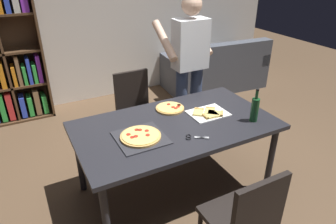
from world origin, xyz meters
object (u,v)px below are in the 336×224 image
object	(u,v)px
chair_far_side	(135,105)
pepperoni_pizza_on_tray	(141,137)
person_serving_pizza	(189,63)
wine_bottle	(255,109)
couch	(216,71)
kitchen_scissors	(193,137)
second_pizza_plain	(170,108)
dining_table	(176,130)
chair_near_camera	(245,217)

from	to	relation	value
chair_far_side	pepperoni_pizza_on_tray	world-z (taller)	chair_far_side
person_serving_pizza	pepperoni_pizza_on_tray	size ratio (longest dim) A/B	4.38
wine_bottle	couch	bearing A→B (deg)	61.34
kitchen_scissors	second_pizza_plain	distance (m)	0.56
dining_table	pepperoni_pizza_on_tray	xyz separation A→B (m)	(-0.38, -0.08, 0.08)
kitchen_scissors	second_pizza_plain	world-z (taller)	second_pizza_plain
dining_table	kitchen_scissors	xyz separation A→B (m)	(0.01, -0.27, 0.07)
second_pizza_plain	chair_near_camera	bearing A→B (deg)	-94.09
dining_table	person_serving_pizza	world-z (taller)	person_serving_pizza
couch	kitchen_scissors	bearing A→B (deg)	-129.76
pepperoni_pizza_on_tray	kitchen_scissors	xyz separation A→B (m)	(0.39, -0.20, -0.01)
wine_bottle	second_pizza_plain	world-z (taller)	wine_bottle
pepperoni_pizza_on_tray	wine_bottle	xyz separation A→B (m)	(1.03, -0.20, 0.10)
chair_near_camera	chair_far_side	size ratio (longest dim) A/B	1.00
wine_bottle	second_pizza_plain	bearing A→B (deg)	135.33
couch	chair_far_side	bearing A→B (deg)	-152.19
chair_near_camera	pepperoni_pizza_on_tray	size ratio (longest dim) A/B	2.25
wine_bottle	kitchen_scissors	size ratio (longest dim) A/B	1.66
chair_near_camera	chair_far_side	bearing A→B (deg)	90.00
couch	pepperoni_pizza_on_tray	bearing A→B (deg)	-137.71
couch	kitchen_scissors	distance (m)	2.98
person_serving_pizza	kitchen_scissors	distance (m)	1.22
wine_bottle	kitchen_scissors	world-z (taller)	wine_bottle
person_serving_pizza	wine_bottle	bearing A→B (deg)	-86.63
wine_bottle	second_pizza_plain	size ratio (longest dim) A/B	1.13
person_serving_pizza	dining_table	bearing A→B (deg)	-127.82
chair_near_camera	wine_bottle	world-z (taller)	wine_bottle
second_pizza_plain	person_serving_pizza	bearing A→B (deg)	43.95
person_serving_pizza	wine_bottle	distance (m)	1.06
chair_far_side	wine_bottle	size ratio (longest dim) A/B	2.85
person_serving_pizza	second_pizza_plain	world-z (taller)	person_serving_pizza
dining_table	chair_far_side	bearing A→B (deg)	90.00
chair_near_camera	second_pizza_plain	bearing A→B (deg)	85.91
pepperoni_pizza_on_tray	kitchen_scissors	size ratio (longest dim) A/B	2.09
couch	kitchen_scissors	size ratio (longest dim) A/B	9.22
wine_bottle	chair_far_side	bearing A→B (deg)	117.42
couch	kitchen_scissors	xyz separation A→B (m)	(-1.88, -2.26, 0.45)
dining_table	wine_bottle	xyz separation A→B (m)	(0.66, -0.28, 0.19)
chair_near_camera	wine_bottle	xyz separation A→B (m)	(0.66, 0.71, 0.36)
second_pizza_plain	kitchen_scissors	bearing A→B (deg)	-97.94
dining_table	person_serving_pizza	size ratio (longest dim) A/B	1.03
dining_table	second_pizza_plain	world-z (taller)	second_pizza_plain
couch	second_pizza_plain	world-z (taller)	couch
wine_bottle	pepperoni_pizza_on_tray	bearing A→B (deg)	169.03
person_serving_pizza	second_pizza_plain	xyz separation A→B (m)	(-0.50, -0.49, -0.24)
chair_far_side	couch	bearing A→B (deg)	27.81
pepperoni_pizza_on_tray	wine_bottle	world-z (taller)	wine_bottle
dining_table	pepperoni_pizza_on_tray	size ratio (longest dim) A/B	4.49
chair_far_side	couch	world-z (taller)	chair_far_side
chair_far_side	dining_table	bearing A→B (deg)	-90.00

